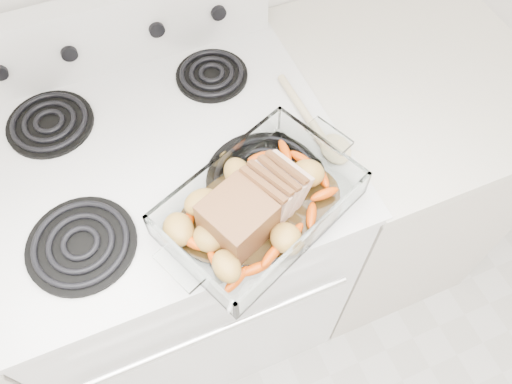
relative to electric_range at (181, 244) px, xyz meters
name	(u,v)px	position (x,y,z in m)	size (l,w,h in m)	color
electric_range	(181,244)	(0.00, 0.00, 0.00)	(0.78, 0.70, 1.12)	silver
counter_right	(379,174)	(0.66, 0.00, -0.02)	(0.58, 0.68, 0.93)	beige
baking_dish	(260,208)	(0.15, -0.23, 0.48)	(0.36, 0.24, 0.07)	white
pork_roast	(245,205)	(0.12, -0.23, 0.51)	(0.21, 0.11, 0.09)	brown
roast_vegetables	(250,190)	(0.14, -0.19, 0.49)	(0.39, 0.21, 0.05)	#E8550B
wooden_spoon	(321,131)	(0.35, -0.09, 0.46)	(0.06, 0.27, 0.02)	#C3B590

